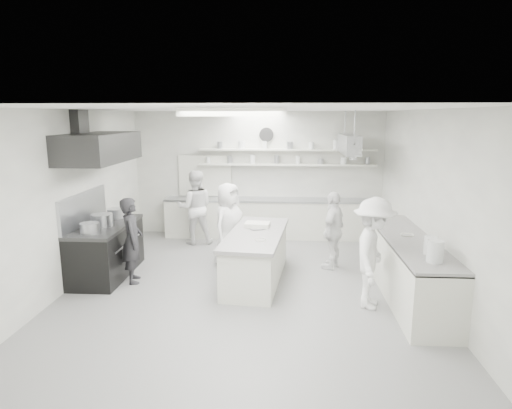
# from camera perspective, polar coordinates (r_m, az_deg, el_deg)

# --- Properties ---
(floor) EXTENTS (6.00, 7.00, 0.02)m
(floor) POSITION_cam_1_polar(r_m,az_deg,el_deg) (7.75, -1.30, -10.62)
(floor) COLOR gray
(floor) RESTS_ON ground
(ceiling) EXTENTS (6.00, 7.00, 0.02)m
(ceiling) POSITION_cam_1_polar(r_m,az_deg,el_deg) (7.18, -1.41, 12.31)
(ceiling) COLOR white
(ceiling) RESTS_ON wall_back
(wall_back) EXTENTS (6.00, 0.04, 3.00)m
(wall_back) POSITION_cam_1_polar(r_m,az_deg,el_deg) (10.76, 0.27, 3.97)
(wall_back) COLOR silver
(wall_back) RESTS_ON floor
(wall_front) EXTENTS (6.00, 0.04, 3.00)m
(wall_front) POSITION_cam_1_polar(r_m,az_deg,el_deg) (3.96, -5.80, -9.33)
(wall_front) COLOR silver
(wall_front) RESTS_ON floor
(wall_left) EXTENTS (0.04, 7.00, 3.00)m
(wall_left) POSITION_cam_1_polar(r_m,az_deg,el_deg) (8.14, -22.88, 0.63)
(wall_left) COLOR silver
(wall_left) RESTS_ON floor
(wall_right) EXTENTS (0.04, 7.00, 3.00)m
(wall_right) POSITION_cam_1_polar(r_m,az_deg,el_deg) (7.67, 21.60, 0.10)
(wall_right) COLOR silver
(wall_right) RESTS_ON floor
(stove) EXTENTS (0.80, 1.80, 0.90)m
(stove) POSITION_cam_1_polar(r_m,az_deg,el_deg) (8.57, -18.75, -5.79)
(stove) COLOR black
(stove) RESTS_ON floor
(exhaust_hood) EXTENTS (0.85, 2.00, 0.50)m
(exhaust_hood) POSITION_cam_1_polar(r_m,az_deg,el_deg) (8.23, -19.60, 6.96)
(exhaust_hood) COLOR #2F2E2F
(exhaust_hood) RESTS_ON wall_left
(back_counter) EXTENTS (5.00, 0.60, 0.92)m
(back_counter) POSITION_cam_1_polar(r_m,az_deg,el_deg) (10.64, 1.78, -1.81)
(back_counter) COLOR silver
(back_counter) RESTS_ON floor
(shelf_lower) EXTENTS (4.20, 0.26, 0.04)m
(shelf_lower) POSITION_cam_1_polar(r_m,az_deg,el_deg) (10.59, 4.03, 5.18)
(shelf_lower) COLOR silver
(shelf_lower) RESTS_ON wall_back
(shelf_upper) EXTENTS (4.20, 0.26, 0.04)m
(shelf_upper) POSITION_cam_1_polar(r_m,az_deg,el_deg) (10.55, 4.06, 7.07)
(shelf_upper) COLOR silver
(shelf_upper) RESTS_ON wall_back
(pass_through_window) EXTENTS (1.30, 0.04, 1.00)m
(pass_through_window) POSITION_cam_1_polar(r_m,az_deg,el_deg) (10.90, -6.58, 3.73)
(pass_through_window) COLOR black
(pass_through_window) RESTS_ON wall_back
(wall_clock) EXTENTS (0.32, 0.05, 0.32)m
(wall_clock) POSITION_cam_1_polar(r_m,az_deg,el_deg) (10.63, 1.35, 9.02)
(wall_clock) COLOR white
(wall_clock) RESTS_ON wall_back
(right_counter) EXTENTS (0.74, 3.30, 0.94)m
(right_counter) POSITION_cam_1_polar(r_m,az_deg,el_deg) (7.64, 18.96, -7.76)
(right_counter) COLOR silver
(right_counter) RESTS_ON floor
(pot_rack) EXTENTS (0.30, 1.60, 0.40)m
(pot_rack) POSITION_cam_1_polar(r_m,az_deg,el_deg) (9.67, 11.90, 7.64)
(pot_rack) COLOR #A5A7AE
(pot_rack) RESTS_ON ceiling
(light_fixture_front) EXTENTS (1.30, 0.25, 0.10)m
(light_fixture_front) POSITION_cam_1_polar(r_m,az_deg,el_deg) (5.39, -3.12, 11.84)
(light_fixture_front) COLOR silver
(light_fixture_front) RESTS_ON ceiling
(light_fixture_rear) EXTENTS (1.30, 0.25, 0.10)m
(light_fixture_rear) POSITION_cam_1_polar(r_m,az_deg,el_deg) (8.98, -0.38, 11.70)
(light_fixture_rear) COLOR silver
(light_fixture_rear) RESTS_ON ceiling
(prep_island) EXTENTS (1.07, 2.33, 0.83)m
(prep_island) POSITION_cam_1_polar(r_m,az_deg,el_deg) (7.90, -0.00, -6.88)
(prep_island) COLOR silver
(prep_island) RESTS_ON floor
(stove_pot) EXTENTS (0.37, 0.37, 0.27)m
(stove_pot) POSITION_cam_1_polar(r_m,az_deg,el_deg) (8.34, -19.25, -2.07)
(stove_pot) COLOR #A5A7AE
(stove_pot) RESTS_ON stove
(cook_stove) EXTENTS (0.51, 0.64, 1.52)m
(cook_stove) POSITION_cam_1_polar(r_m,az_deg,el_deg) (8.03, -15.74, -4.47)
(cook_stove) COLOR #262629
(cook_stove) RESTS_ON floor
(cook_back) EXTENTS (0.93, 0.79, 1.69)m
(cook_back) POSITION_cam_1_polar(r_m,az_deg,el_deg) (10.14, -7.88, -0.35)
(cook_back) COLOR white
(cook_back) RESTS_ON floor
(cook_island_left) EXTENTS (0.82, 0.94, 1.63)m
(cook_island_left) POSITION_cam_1_polar(r_m,az_deg,el_deg) (8.63, -3.61, -2.56)
(cook_island_left) COLOR white
(cook_island_left) RESTS_ON floor
(cook_island_right) EXTENTS (0.73, 0.95, 1.50)m
(cook_island_right) POSITION_cam_1_polar(r_m,az_deg,el_deg) (8.55, 9.97, -3.30)
(cook_island_right) COLOR white
(cook_island_right) RESTS_ON floor
(cook_right) EXTENTS (0.93, 1.24, 1.71)m
(cook_right) POSITION_cam_1_polar(r_m,az_deg,el_deg) (6.93, 14.92, -6.11)
(cook_right) COLOR white
(cook_right) RESTS_ON floor
(bowl_island_a) EXTENTS (0.37, 0.37, 0.07)m
(bowl_island_a) POSITION_cam_1_polar(r_m,az_deg,el_deg) (8.03, 0.08, -3.24)
(bowl_island_a) COLOR #A5A7AE
(bowl_island_a) RESTS_ON prep_island
(bowl_island_b) EXTENTS (0.24, 0.24, 0.06)m
(bowl_island_b) POSITION_cam_1_polar(r_m,az_deg,el_deg) (7.29, 0.60, -4.79)
(bowl_island_b) COLOR silver
(bowl_island_b) RESTS_ON prep_island
(bowl_right) EXTENTS (0.27, 0.27, 0.05)m
(bowl_right) POSITION_cam_1_polar(r_m,az_deg,el_deg) (7.64, 18.94, -3.86)
(bowl_right) COLOR silver
(bowl_right) RESTS_ON right_counter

